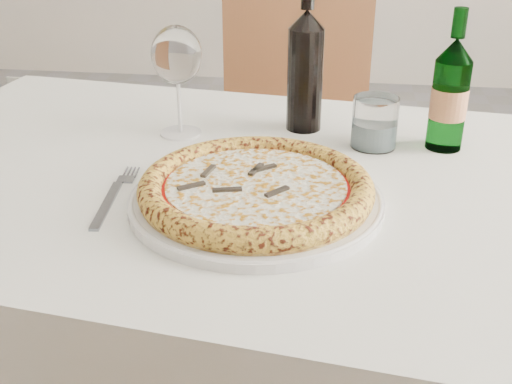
# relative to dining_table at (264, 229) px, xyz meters

# --- Properties ---
(dining_table) EXTENTS (1.44, 0.96, 0.76)m
(dining_table) POSITION_rel_dining_table_xyz_m (0.00, 0.00, 0.00)
(dining_table) COLOR brown
(dining_table) RESTS_ON floor
(chair_far) EXTENTS (0.49, 0.49, 0.93)m
(chair_far) POSITION_rel_dining_table_xyz_m (-0.00, 0.83, -0.13)
(chair_far) COLOR brown
(chair_far) RESTS_ON floor
(plate) EXTENTS (0.36, 0.36, 0.02)m
(plate) POSITION_rel_dining_table_xyz_m (0.00, -0.10, 0.10)
(plate) COLOR white
(plate) RESTS_ON dining_table
(pizza) EXTENTS (0.33, 0.33, 0.03)m
(pizza) POSITION_rel_dining_table_xyz_m (-0.00, -0.10, 0.12)
(pizza) COLOR tan
(pizza) RESTS_ON plate
(fork) EXTENTS (0.03, 0.20, 0.00)m
(fork) POSITION_rel_dining_table_xyz_m (-0.21, -0.11, 0.10)
(fork) COLOR slate
(fork) RESTS_ON dining_table
(wine_glass) EXTENTS (0.09, 0.09, 0.19)m
(wine_glass) POSITION_rel_dining_table_xyz_m (-0.17, 0.16, 0.23)
(wine_glass) COLOR silver
(wine_glass) RESTS_ON dining_table
(tumbler) EXTENTS (0.08, 0.08, 0.09)m
(tumbler) POSITION_rel_dining_table_xyz_m (0.17, 0.14, 0.13)
(tumbler) COLOR silver
(tumbler) RESTS_ON dining_table
(beer_bottle) EXTENTS (0.06, 0.06, 0.23)m
(beer_bottle) POSITION_rel_dining_table_xyz_m (0.29, 0.15, 0.19)
(beer_bottle) COLOR #31843D
(beer_bottle) RESTS_ON dining_table
(wine_bottle) EXTENTS (0.06, 0.06, 0.26)m
(wine_bottle) POSITION_rel_dining_table_xyz_m (0.05, 0.22, 0.21)
(wine_bottle) COLOR black
(wine_bottle) RESTS_ON dining_table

